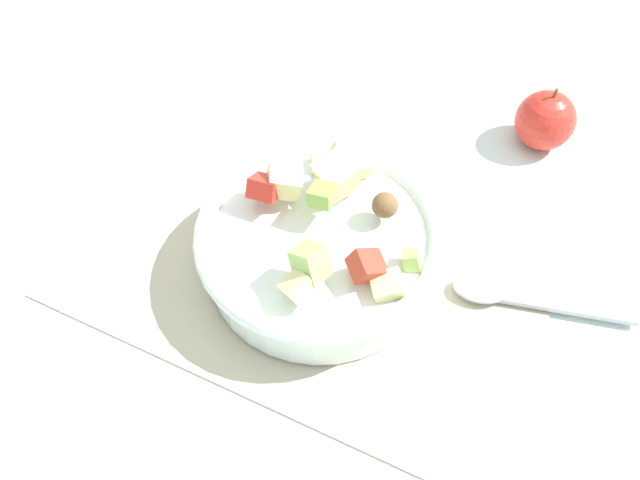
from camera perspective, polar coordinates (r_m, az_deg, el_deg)
name	(u,v)px	position (r m, az deg, el deg)	size (l,w,h in m)	color
ground_plane	(307,269)	(0.71, -1.20, -2.61)	(2.40, 2.40, 0.00)	silver
placemat	(307,268)	(0.71, -1.20, -2.47)	(0.51, 0.32, 0.01)	#BCB299
salad_bowl	(321,243)	(0.68, 0.06, -0.30)	(0.26, 0.26, 0.11)	white
serving_spoon	(513,295)	(0.71, 16.77, -4.72)	(0.19, 0.07, 0.01)	#B7B7BC
whole_apple	(545,120)	(0.87, 19.34, 9.98)	(0.08, 0.08, 0.09)	red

